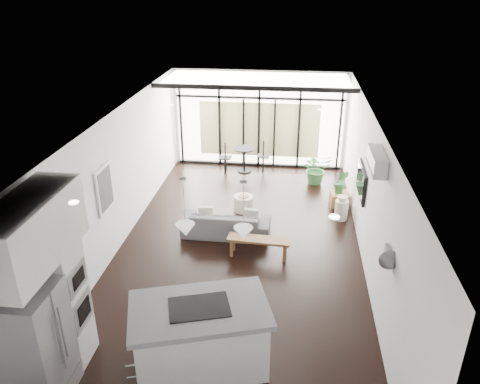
% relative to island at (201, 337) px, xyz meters
% --- Properties ---
extents(floor, '(5.00, 10.00, 0.00)m').
position_rel_island_xyz_m(floor, '(0.16, 3.07, -0.53)').
color(floor, black).
rests_on(floor, ground).
extents(ceiling, '(5.00, 10.00, 0.00)m').
position_rel_island_xyz_m(ceiling, '(0.16, 3.07, 2.27)').
color(ceiling, silver).
rests_on(ceiling, ground).
extents(wall_left, '(0.02, 10.00, 2.80)m').
position_rel_island_xyz_m(wall_left, '(-2.34, 3.07, 0.87)').
color(wall_left, silver).
rests_on(wall_left, ground).
extents(wall_right, '(0.02, 10.00, 2.80)m').
position_rel_island_xyz_m(wall_right, '(2.66, 3.07, 0.87)').
color(wall_right, silver).
rests_on(wall_right, ground).
extents(wall_back, '(5.00, 0.02, 2.80)m').
position_rel_island_xyz_m(wall_back, '(0.16, 8.07, 0.87)').
color(wall_back, silver).
rests_on(wall_back, ground).
extents(glazing, '(5.00, 0.20, 2.80)m').
position_rel_island_xyz_m(glazing, '(0.16, 7.95, 0.87)').
color(glazing, black).
rests_on(glazing, ground).
extents(skylight, '(4.70, 1.90, 0.06)m').
position_rel_island_xyz_m(skylight, '(0.16, 7.07, 2.24)').
color(skylight, silver).
rests_on(skylight, ceiling).
extents(neighbour_building, '(3.50, 0.02, 1.60)m').
position_rel_island_xyz_m(neighbour_building, '(0.16, 8.02, 0.57)').
color(neighbour_building, beige).
rests_on(neighbour_building, ground).
extents(island, '(2.18, 1.67, 1.05)m').
position_rel_island_xyz_m(island, '(0.00, 0.00, 0.00)').
color(island, silver).
rests_on(island, floor).
extents(cooktop, '(0.96, 0.78, 0.01)m').
position_rel_island_xyz_m(cooktop, '(0.00, 0.00, 0.53)').
color(cooktop, black).
rests_on(cooktop, island).
extents(fridge, '(0.66, 0.83, 1.72)m').
position_rel_island_xyz_m(fridge, '(-1.98, -0.78, 0.33)').
color(fridge, '#98999D').
rests_on(fridge, floor).
extents(appliance_column, '(0.58, 0.61, 2.25)m').
position_rel_island_xyz_m(appliance_column, '(-1.96, -0.08, 0.60)').
color(appliance_column, silver).
rests_on(appliance_column, floor).
extents(upper_cabinets, '(0.62, 1.75, 0.86)m').
position_rel_island_xyz_m(upper_cabinets, '(-1.96, -0.43, 1.82)').
color(upper_cabinets, silver).
rests_on(upper_cabinets, wall_left).
extents(pendant_left, '(0.26, 0.26, 0.18)m').
position_rel_island_xyz_m(pendant_left, '(-0.24, 0.42, 1.49)').
color(pendant_left, silver).
rests_on(pendant_left, ceiling).
extents(pendant_right, '(0.26, 0.26, 0.18)m').
position_rel_island_xyz_m(pendant_right, '(0.56, 0.42, 1.49)').
color(pendant_right, silver).
rests_on(pendant_right, ceiling).
extents(sofa, '(1.92, 0.58, 0.75)m').
position_rel_island_xyz_m(sofa, '(-0.20, 3.82, -0.15)').
color(sofa, '#4B4C4D').
rests_on(sofa, floor).
extents(console_bench, '(1.28, 0.40, 0.40)m').
position_rel_island_xyz_m(console_bench, '(0.58, 3.03, -0.32)').
color(console_bench, brown).
rests_on(console_bench, floor).
extents(pouf, '(0.58, 0.58, 0.37)m').
position_rel_island_xyz_m(pouf, '(0.05, 5.01, -0.34)').
color(pouf, beige).
rests_on(pouf, floor).
extents(crate, '(0.48, 0.48, 0.34)m').
position_rel_island_xyz_m(crate, '(2.37, 5.55, -0.36)').
color(crate, brown).
rests_on(crate, floor).
extents(plant_tall, '(0.99, 1.05, 0.67)m').
position_rel_island_xyz_m(plant_tall, '(1.83, 6.86, -0.19)').
color(plant_tall, '#326F37').
rests_on(plant_tall, floor).
extents(plant_crate, '(0.43, 0.66, 0.28)m').
position_rel_island_xyz_m(plant_crate, '(2.37, 5.55, -0.05)').
color(plant_crate, '#326F37').
rests_on(plant_crate, crate).
extents(milk_can, '(0.33, 0.33, 0.59)m').
position_rel_island_xyz_m(milk_can, '(2.36, 4.83, -0.23)').
color(milk_can, beige).
rests_on(milk_can, floor).
extents(bistro_set, '(1.65, 0.96, 0.74)m').
position_rel_island_xyz_m(bistro_set, '(-0.20, 7.47, -0.15)').
color(bistro_set, black).
rests_on(bistro_set, floor).
extents(tv, '(0.05, 1.10, 0.65)m').
position_rel_island_xyz_m(tv, '(2.62, 4.07, 0.77)').
color(tv, black).
rests_on(tv, wall_right).
extents(ac_unit, '(0.22, 0.90, 0.30)m').
position_rel_island_xyz_m(ac_unit, '(2.54, 2.27, 1.92)').
color(ac_unit, silver).
rests_on(ac_unit, wall_right).
extents(framed_art, '(0.04, 0.70, 0.90)m').
position_rel_island_xyz_m(framed_art, '(-2.31, 2.57, 1.02)').
color(framed_art, black).
rests_on(framed_art, wall_left).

